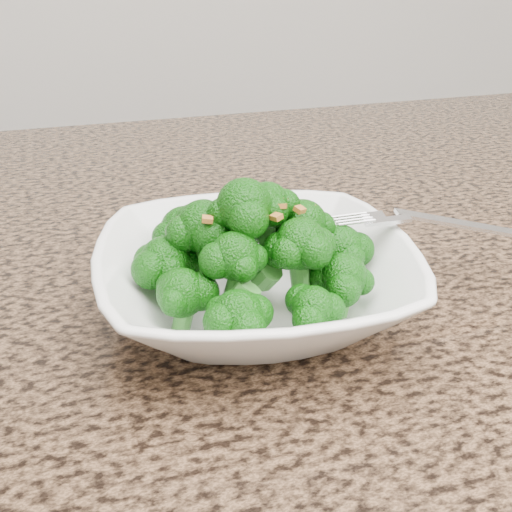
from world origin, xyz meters
name	(u,v)px	position (x,y,z in m)	size (l,w,h in m)	color
granite_counter	(331,250)	(0.00, 0.30, 0.89)	(1.64, 1.04, 0.03)	brown
bowl	(256,280)	(-0.12, 0.18, 0.93)	(0.24, 0.24, 0.06)	white
broccoli_pile	(256,200)	(-0.12, 0.18, 1.00)	(0.21, 0.21, 0.07)	#0F5609
garlic_topping	(256,147)	(-0.12, 0.18, 1.03)	(0.13, 0.13, 0.01)	#B2722B
fork	(401,219)	(0.00, 0.18, 0.97)	(0.18, 0.03, 0.01)	silver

